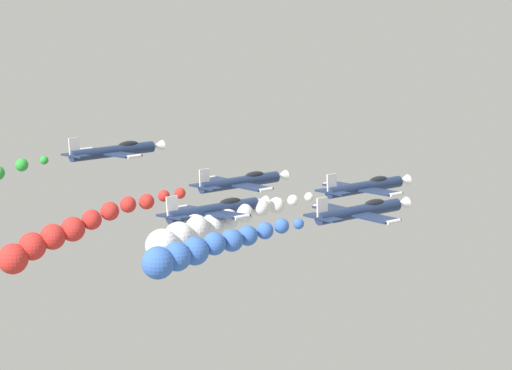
# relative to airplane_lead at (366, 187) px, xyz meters

# --- Properties ---
(airplane_lead) EXTENTS (9.57, 10.35, 2.35)m
(airplane_lead) POSITION_rel_airplane_lead_xyz_m (0.00, 0.00, 0.00)
(airplane_lead) COLOR navy
(smoke_trail_lead) EXTENTS (4.94, 19.64, 3.15)m
(smoke_trail_lead) POSITION_rel_airplane_lead_xyz_m (2.14, -20.52, -0.68)
(smoke_trail_lead) COLOR white
(airplane_left_inner) EXTENTS (9.57, 10.35, 2.34)m
(airplane_left_inner) POSITION_rel_airplane_lead_xyz_m (-8.59, -8.38, 0.11)
(airplane_left_inner) COLOR navy
(smoke_trail_left_inner) EXTENTS (3.08, 18.39, 5.64)m
(smoke_trail_left_inner) POSITION_rel_airplane_lead_xyz_m (-9.31, -27.57, -2.41)
(smoke_trail_left_inner) COLOR red
(airplane_right_inner) EXTENTS (9.57, 10.35, 2.33)m
(airplane_right_inner) POSITION_rel_airplane_lead_xyz_m (7.76, -7.83, 0.17)
(airplane_right_inner) COLOR navy
(smoke_trail_right_inner) EXTENTS (2.51, 15.25, 2.95)m
(smoke_trail_right_inner) POSITION_rel_airplane_lead_xyz_m (7.70, -24.51, -0.56)
(smoke_trail_right_inner) COLOR blue
(airplane_left_outer) EXTENTS (9.55, 10.35, 2.50)m
(airplane_left_outer) POSITION_rel_airplane_lead_xyz_m (0.38, -17.81, 0.32)
(airplane_left_outer) COLOR navy
(airplane_right_outer) EXTENTS (9.56, 10.35, 2.37)m
(airplane_right_outer) POSITION_rel_airplane_lead_xyz_m (-16.88, -17.51, 2.94)
(airplane_right_outer) COLOR navy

